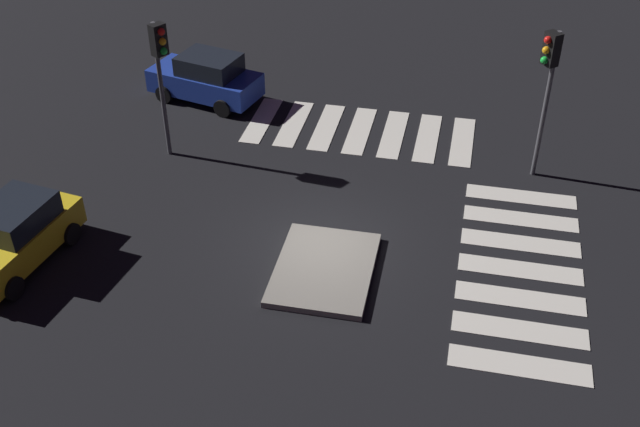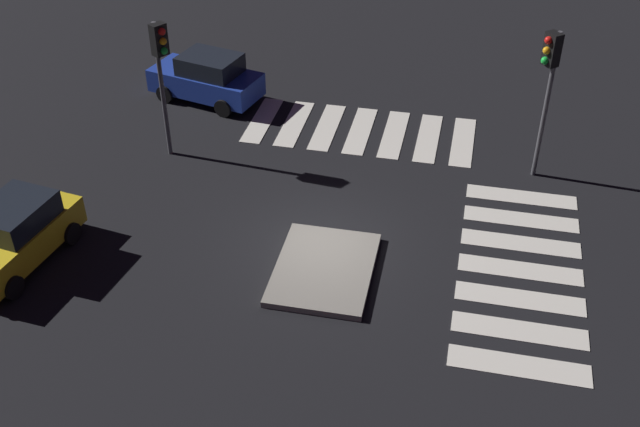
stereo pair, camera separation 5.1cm
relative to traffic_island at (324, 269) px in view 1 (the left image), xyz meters
The scene contains 8 objects.
ground_plane 1.22m from the traffic_island, 17.52° to the left, with size 80.00×80.00×0.00m, color black.
traffic_island is the anchor object (origin of this frame).
car_blue 10.59m from the traffic_island, 35.56° to the left, with size 2.58×4.24×1.74m.
car_yellow 8.09m from the traffic_island, 98.99° to the left, with size 4.06×2.27×1.70m.
traffic_light_east 8.60m from the traffic_island, 41.62° to the right, with size 0.54×0.53×4.67m.
traffic_light_north 8.28m from the traffic_island, 52.03° to the left, with size 0.54×0.53×4.44m.
crosswalk_near 5.13m from the traffic_island, 76.91° to the right, with size 7.60×3.20×0.02m.
crosswalk_side 7.51m from the traffic_island, ahead, with size 3.20×7.60×0.02m.
Camera 1 is at (-16.26, -3.53, 12.96)m, focal length 43.27 mm.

